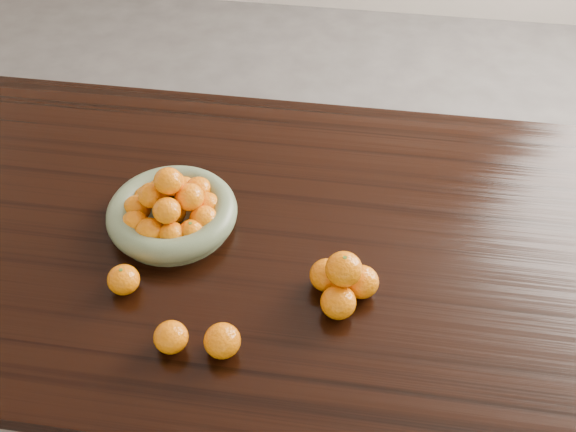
# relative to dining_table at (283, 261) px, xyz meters

# --- Properties ---
(ground) EXTENTS (5.00, 5.00, 0.00)m
(ground) POSITION_rel_dining_table_xyz_m (0.00, 0.00, -0.66)
(ground) COLOR #5B5756
(ground) RESTS_ON ground
(dining_table) EXTENTS (2.00, 1.00, 0.75)m
(dining_table) POSITION_rel_dining_table_xyz_m (0.00, 0.00, 0.00)
(dining_table) COLOR black
(dining_table) RESTS_ON ground
(fruit_bowl) EXTENTS (0.29, 0.29, 0.15)m
(fruit_bowl) POSITION_rel_dining_table_xyz_m (-0.24, -0.00, 0.13)
(fruit_bowl) COLOR #6F7D5C
(fruit_bowl) RESTS_ON dining_table
(orange_pyramid) EXTENTS (0.14, 0.13, 0.12)m
(orange_pyramid) POSITION_rel_dining_table_xyz_m (0.14, -0.15, 0.14)
(orange_pyramid) COLOR orange
(orange_pyramid) RESTS_ON dining_table
(loose_orange_0) EXTENTS (0.06, 0.06, 0.06)m
(loose_orange_0) POSITION_rel_dining_table_xyz_m (-0.29, -0.20, 0.12)
(loose_orange_0) COLOR orange
(loose_orange_0) RESTS_ON dining_table
(loose_orange_1) EXTENTS (0.06, 0.06, 0.06)m
(loose_orange_1) POSITION_rel_dining_table_xyz_m (-0.16, -0.31, 0.12)
(loose_orange_1) COLOR orange
(loose_orange_1) RESTS_ON dining_table
(loose_orange_2) EXTENTS (0.07, 0.07, 0.06)m
(loose_orange_2) POSITION_rel_dining_table_xyz_m (-0.06, -0.31, 0.12)
(loose_orange_2) COLOR orange
(loose_orange_2) RESTS_ON dining_table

